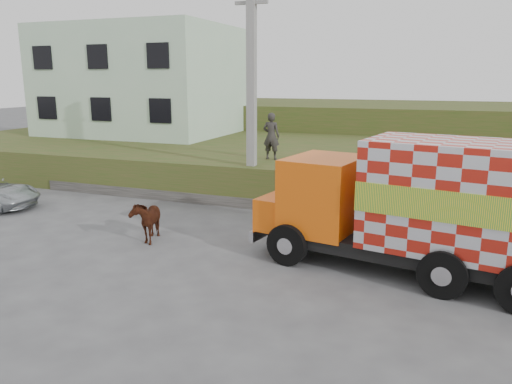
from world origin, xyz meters
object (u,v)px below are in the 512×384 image
at_px(utility_pole, 252,95).
at_px(cow, 147,219).
at_px(cargo_truck, 422,206).
at_px(pedestrian, 271,136).

xyz_separation_m(utility_pole, cow, (-1.38, -4.95, -3.45)).
height_order(cargo_truck, cow, cargo_truck).
distance_m(cow, pedestrian, 7.02).
relative_size(cow, pedestrian, 0.81).
bearing_deg(pedestrian, utility_pole, 83.23).
distance_m(utility_pole, pedestrian, 2.35).
height_order(cargo_truck, pedestrian, pedestrian).
distance_m(cargo_truck, pedestrian, 8.88).
xyz_separation_m(utility_pole, cargo_truck, (6.22, -4.81, -2.38)).
bearing_deg(utility_pole, pedestrian, 83.74).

